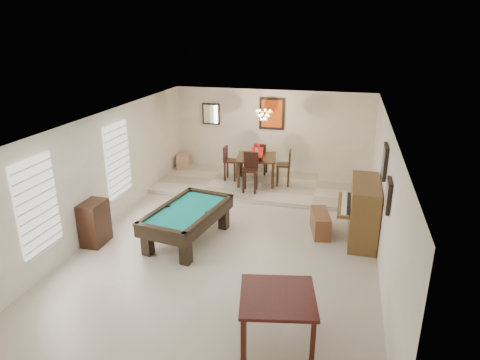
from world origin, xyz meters
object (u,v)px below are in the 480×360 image
at_px(upright_piano, 356,211).
at_px(dining_table, 257,167).
at_px(apothecary_chest, 95,223).
at_px(dining_chair_north, 261,158).
at_px(chandelier, 264,111).
at_px(square_table, 277,317).
at_px(dining_chair_west, 231,163).
at_px(dining_chair_east, 283,168).
at_px(piano_bench, 320,223).
at_px(corner_bench, 183,161).
at_px(dining_chair_south, 250,173).
at_px(pool_table, 188,225).
at_px(flower_vase, 257,148).

height_order(upright_piano, dining_table, upright_piano).
relative_size(apothecary_chest, dining_chair_north, 0.97).
distance_m(upright_piano, chandelier, 3.90).
distance_m(square_table, dining_table, 6.38).
height_order(apothecary_chest, chandelier, chandelier).
bearing_deg(dining_table, dining_chair_west, 176.29).
bearing_deg(dining_chair_west, dining_chair_east, -92.95).
bearing_deg(square_table, dining_table, 104.84).
distance_m(piano_bench, dining_chair_east, 2.84).
relative_size(dining_chair_north, dining_chair_east, 0.95).
bearing_deg(dining_chair_north, piano_bench, 122.11).
xyz_separation_m(piano_bench, dining_chair_west, (-2.77, 2.61, 0.37)).
distance_m(square_table, dining_chair_east, 6.20).
xyz_separation_m(dining_table, chandelier, (0.20, -0.09, 1.63)).
bearing_deg(dining_chair_east, square_table, 2.46).
bearing_deg(upright_piano, chandelier, 135.32).
bearing_deg(piano_bench, dining_chair_east, 115.89).
relative_size(piano_bench, corner_bench, 1.90).
distance_m(dining_chair_south, dining_chair_north, 1.54).
bearing_deg(pool_table, dining_chair_west, 100.24).
height_order(pool_table, dining_chair_west, dining_chair_west).
bearing_deg(apothecary_chest, pool_table, 17.62).
relative_size(pool_table, dining_chair_east, 2.08).
height_order(square_table, dining_chair_south, dining_chair_south).
bearing_deg(dining_chair_west, pool_table, -179.48).
relative_size(flower_vase, chandelier, 0.44).
xyz_separation_m(dining_chair_west, dining_chair_east, (1.54, -0.08, 0.02)).
relative_size(dining_chair_east, chandelier, 1.71).
relative_size(upright_piano, chandelier, 2.61).
relative_size(piano_bench, dining_chair_west, 0.90).
height_order(flower_vase, dining_chair_west, flower_vase).
distance_m(piano_bench, dining_chair_north, 3.94).
bearing_deg(corner_bench, chandelier, -17.33).
height_order(dining_table, dining_chair_east, dining_chair_east).
relative_size(upright_piano, dining_chair_north, 1.61).
distance_m(dining_chair_east, corner_bench, 3.40).
relative_size(pool_table, dining_chair_north, 2.20).
bearing_deg(chandelier, dining_chair_north, 104.29).
relative_size(pool_table, dining_chair_west, 2.15).
relative_size(square_table, apothecary_chest, 1.15).
bearing_deg(upright_piano, dining_table, 136.44).
bearing_deg(dining_chair_west, dining_chair_north, -44.72).
xyz_separation_m(pool_table, upright_piano, (3.46, 0.99, 0.30)).
bearing_deg(upright_piano, flower_vase, 136.44).
distance_m(pool_table, dining_chair_south, 2.95).
bearing_deg(dining_chair_west, upright_piano, -127.25).
relative_size(dining_chair_north, dining_chair_west, 0.98).
relative_size(corner_bench, chandelier, 0.79).
height_order(upright_piano, chandelier, chandelier).
relative_size(upright_piano, flower_vase, 5.91).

